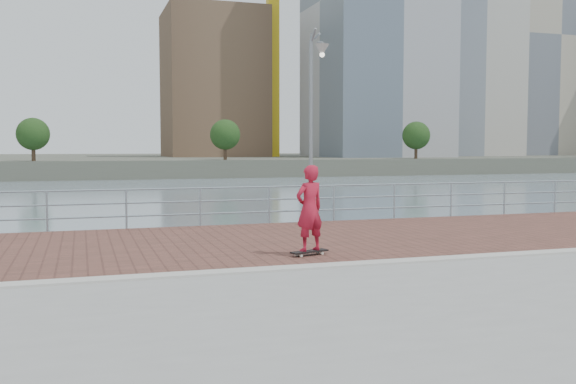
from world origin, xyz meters
name	(u,v)px	position (x,y,z in m)	size (l,w,h in m)	color
water	(320,372)	(0.00, 0.00, -2.00)	(400.00, 400.00, 0.00)	slate
brick_lane	(268,241)	(0.00, 3.60, 0.01)	(40.00, 6.80, 0.02)	brown
curb	(321,267)	(0.00, 0.00, 0.03)	(40.00, 0.40, 0.06)	#B7B5AD
far_shore	(103,162)	(0.00, 122.50, -0.75)	(320.00, 95.00, 2.50)	#4C5142
guardrail	(235,201)	(0.00, 7.00, 0.69)	(39.06, 0.06, 1.13)	#8C9EA8
street_lamp	(316,92)	(2.16, 6.11, 3.82)	(0.39, 1.14, 5.38)	gray
skateboard	(309,252)	(0.24, 1.30, 0.10)	(0.88, 0.47, 0.10)	black
skateboarder	(310,208)	(0.24, 1.30, 1.00)	(0.65, 0.43, 1.79)	#AF172D
skyline	(286,31)	(32.73, 104.64, 24.00)	(233.00, 41.00, 65.37)	#ADA38E
shoreline_trees	(231,133)	(15.89, 77.00, 4.21)	(144.60, 5.17, 6.90)	#473323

